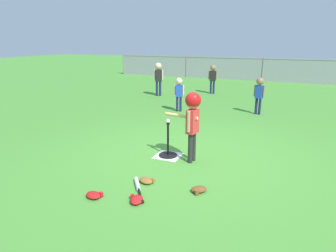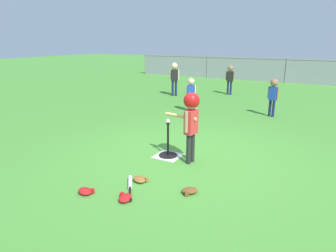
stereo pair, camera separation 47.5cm
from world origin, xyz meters
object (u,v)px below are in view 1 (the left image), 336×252
fielder_near_right (179,90)px  glove_by_plate (137,200)px  glove_tossed_aside (94,195)px  batter_child (192,113)px  fielder_deep_left (158,75)px  spare_bat_silver (138,186)px  fielder_deep_right (259,91)px  glove_outfield_drop (146,180)px  batting_tee (168,151)px  fielder_deep_center (213,75)px  baseball_on_tee (168,121)px  glove_near_bats (199,189)px

fielder_near_right → glove_by_plate: fielder_near_right is taller
glove_tossed_aside → batter_child: bearing=64.7°
fielder_deep_left → spare_bat_silver: bearing=-66.8°
fielder_deep_right → glove_outfield_drop: fielder_deep_right is taller
batting_tee → fielder_near_right: size_ratio=0.63×
fielder_near_right → glove_outfield_drop: 4.45m
glove_by_plate → fielder_deep_right: bearing=81.6°
batting_tee → batter_child: 0.88m
spare_bat_silver → glove_tossed_aside: glove_tossed_aside is taller
fielder_deep_center → fielder_deep_right: bearing=-52.6°
baseball_on_tee → glove_by_plate: bearing=-80.8°
fielder_deep_right → fielder_near_right: bearing=-165.2°
glove_tossed_aside → fielder_deep_center: bearing=94.7°
fielder_deep_center → fielder_deep_left: bearing=-144.2°
glove_near_bats → glove_tossed_aside: bearing=-150.1°
fielder_deep_right → glove_near_bats: size_ratio=3.73×
batter_child → glove_tossed_aside: 1.97m
baseball_on_tee → glove_near_bats: baseball_on_tee is taller
glove_by_plate → glove_near_bats: same height
glove_near_bats → glove_outfield_drop: bearing=-176.1°
glove_by_plate → glove_outfield_drop: size_ratio=0.97×
glove_near_bats → baseball_on_tee: bearing=131.8°
glove_tossed_aside → glove_near_bats: bearing=29.9°
batter_child → fielder_deep_center: size_ratio=1.09×
fielder_deep_left → glove_by_plate: size_ratio=4.64×
baseball_on_tee → fielder_deep_right: 3.90m
baseball_on_tee → fielder_deep_right: fielder_deep_right is taller
fielder_deep_right → fielder_deep_center: bearing=127.4°
baseball_on_tee → batter_child: bearing=-8.2°
batter_child → fielder_deep_right: (0.59, 3.83, -0.19)m
batting_tee → glove_tossed_aside: 1.72m
fielder_deep_center → glove_near_bats: size_ratio=4.02×
baseball_on_tee → fielder_deep_center: bearing=98.6°
glove_near_bats → glove_tossed_aside: same height
baseball_on_tee → glove_by_plate: baseball_on_tee is taller
batter_child → glove_by_plate: batter_child is taller
spare_bat_silver → glove_outfield_drop: size_ratio=2.10×
glove_near_bats → glove_outfield_drop: (-0.77, -0.05, 0.00)m
baseball_on_tee → batter_child: (0.46, -0.07, 0.20)m
fielder_deep_left → batting_tee: bearing=-62.9°
glove_near_bats → glove_tossed_aside: 1.39m
fielder_deep_center → glove_by_plate: (1.22, -7.96, -0.66)m
fielder_near_right → fielder_deep_center: (0.10, 3.19, 0.08)m
baseball_on_tee → fielder_deep_right: size_ratio=0.07×
batter_child → glove_outfield_drop: (-0.33, -0.99, -0.81)m
batting_tee → glove_outfield_drop: size_ratio=2.27×
spare_bat_silver → glove_by_plate: glove_by_plate is taller
batting_tee → glove_by_plate: size_ratio=2.34×
baseball_on_tee → fielder_deep_left: (-2.65, 5.18, 0.13)m
batting_tee → glove_by_plate: batting_tee is taller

